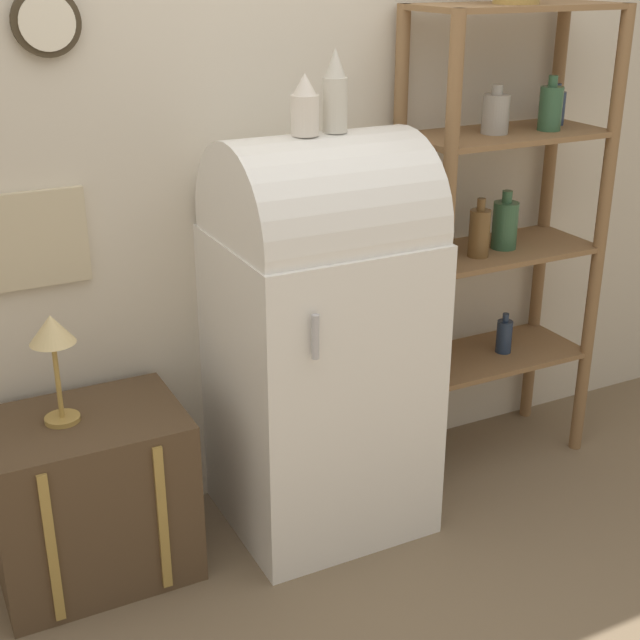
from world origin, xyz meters
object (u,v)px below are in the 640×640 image
at_px(vase_center, 335,93).
at_px(suitcase_trunk, 91,496).
at_px(vase_left, 305,107).
at_px(desk_lamp, 53,340).
at_px(refrigerator, 320,331).

bearing_deg(vase_center, suitcase_trunk, 176.93).
relative_size(vase_left, desk_lamp, 0.53).
xyz_separation_m(suitcase_trunk, vase_center, (0.87, -0.05, 1.24)).
height_order(vase_left, vase_center, vase_center).
distance_m(suitcase_trunk, vase_center, 1.52).
height_order(refrigerator, vase_left, vase_left).
bearing_deg(suitcase_trunk, refrigerator, -3.03).
relative_size(suitcase_trunk, desk_lamp, 1.74).
bearing_deg(refrigerator, suitcase_trunk, 176.97).
bearing_deg(vase_center, vase_left, -176.22).
relative_size(suitcase_trunk, vase_left, 3.31).
relative_size(refrigerator, suitcase_trunk, 2.26).
height_order(suitcase_trunk, desk_lamp, desk_lamp).
distance_m(refrigerator, vase_center, 0.80).
bearing_deg(suitcase_trunk, desk_lamp, 165.79).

